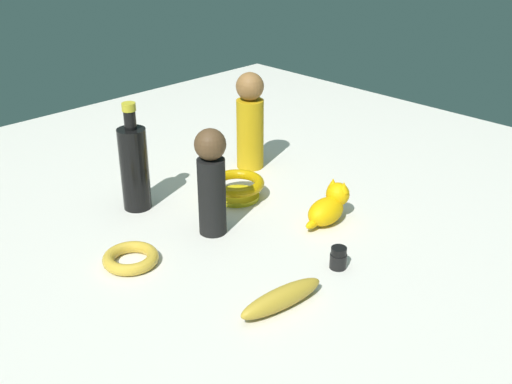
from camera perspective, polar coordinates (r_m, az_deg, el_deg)
The scene contains 9 objects.
ground at distance 1.31m, azimuth -0.00°, elevation -3.47°, with size 2.00×2.00×0.00m, color silver.
cat_figurine at distance 1.33m, azimuth 6.79°, elevation -1.28°, with size 0.13×0.07×0.09m.
person_figure_adult at distance 1.56m, azimuth -0.56°, elevation 6.60°, with size 0.07×0.07×0.25m.
bottle_tall at distance 1.38m, azimuth -11.20°, elevation 2.35°, with size 0.06×0.06×0.25m.
bangle at distance 1.21m, azimuth -11.52°, elevation -6.02°, with size 0.11×0.11×0.02m, color gold.
person_figure_child at distance 1.25m, azimuth -4.15°, elevation 1.11°, with size 0.08×0.08×0.23m.
banana at distance 1.07m, azimuth 2.39°, elevation -9.78°, with size 0.17×0.04×0.04m, color #B6922B.
bowl at distance 1.43m, azimuth -1.76°, elevation 0.55°, with size 0.13×0.13×0.05m.
nail_polish_jar at distance 1.18m, azimuth 7.63°, elevation -6.06°, with size 0.03×0.03×0.04m.
Camera 1 is at (-0.80, -0.81, 0.64)m, focal length 43.21 mm.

